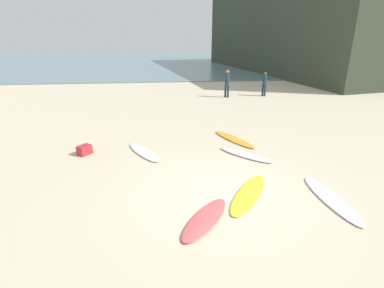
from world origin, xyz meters
TOP-DOWN VIEW (x-y plane):
  - ground_plane at (0.00, 0.00)m, footprint 120.00×120.00m
  - ocean_water at (0.00, 39.83)m, footprint 120.00×40.00m
  - coastal_headland at (20.54, 28.25)m, footprint 28.30×31.28m
  - surfboard_0 at (-0.61, -1.24)m, footprint 1.61×1.96m
  - surfboard_1 at (2.82, -0.70)m, footprint 0.66×2.56m
  - surfboard_2 at (1.40, 2.48)m, footprint 1.81×1.92m
  - surfboard_3 at (0.73, -0.21)m, footprint 1.82×2.38m
  - surfboard_4 at (1.39, 4.17)m, footprint 1.51×2.46m
  - surfboard_5 at (-2.23, 3.12)m, footprint 1.50×2.18m
  - beachgoer_near at (5.63, 12.98)m, footprint 0.38×0.38m
  - beachgoer_mid at (2.96, 12.82)m, footprint 0.39×0.39m
  - beach_cooler at (-4.35, 3.24)m, footprint 0.55×0.57m

SIDE VIEW (x-z plane):
  - ground_plane at x=0.00m, z-range 0.00..0.00m
  - surfboard_1 at x=2.82m, z-range 0.00..0.07m
  - surfboard_3 at x=0.73m, z-range 0.00..0.07m
  - ocean_water at x=0.00m, z-range 0.00..0.08m
  - surfboard_4 at x=1.39m, z-range 0.00..0.08m
  - surfboard_5 at x=-2.23m, z-range 0.00..0.08m
  - surfboard_2 at x=1.40m, z-range 0.00..0.09m
  - surfboard_0 at x=-0.61m, z-range 0.00..0.09m
  - beach_cooler at x=-4.35m, z-range 0.00..0.33m
  - beachgoer_near at x=5.63m, z-range 0.09..1.73m
  - beachgoer_mid at x=2.96m, z-range 0.12..1.96m
  - coastal_headland at x=20.54m, z-range 0.00..9.13m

